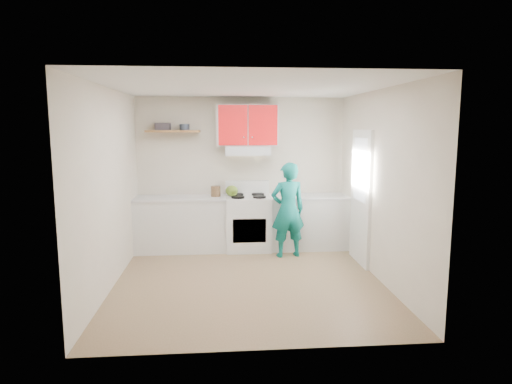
{
  "coord_description": "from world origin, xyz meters",
  "views": [
    {
      "loc": [
        -0.37,
        -5.76,
        2.09
      ],
      "look_at": [
        0.15,
        0.55,
        1.15
      ],
      "focal_mm": 30.77,
      "sensor_mm": 36.0,
      "label": 1
    }
  ],
  "objects": [
    {
      "name": "counter_left",
      "position": [
        -1.04,
        1.6,
        0.45
      ],
      "size": [
        1.52,
        0.6,
        0.9
      ],
      "primitive_type": "cube",
      "color": "silver",
      "rests_on": "floor"
    },
    {
      "name": "front_wall",
      "position": [
        0.0,
        -1.9,
        1.3
      ],
      "size": [
        3.6,
        0.04,
        2.6
      ],
      "primitive_type": "cube",
      "color": "beige",
      "rests_on": "floor"
    },
    {
      "name": "person",
      "position": [
        0.71,
        1.11,
        0.77
      ],
      "size": [
        0.61,
        0.45,
        1.54
      ],
      "primitive_type": "imported",
      "rotation": [
        0.0,
        0.0,
        3.3
      ],
      "color": "#0B675F",
      "rests_on": "floor"
    },
    {
      "name": "stove",
      "position": [
        0.1,
        1.57,
        0.46
      ],
      "size": [
        0.76,
        0.65,
        0.92
      ],
      "primitive_type": "cube",
      "color": "white",
      "rests_on": "floor"
    },
    {
      "name": "kettle",
      "position": [
        -0.18,
        1.65,
        1.01
      ],
      "size": [
        0.23,
        0.23,
        0.18
      ],
      "primitive_type": "ellipsoid",
      "rotation": [
        0.0,
        0.0,
        -0.06
      ],
      "color": "#587420",
      "rests_on": "stove"
    },
    {
      "name": "silicone_mat",
      "position": [
        1.55,
        1.53,
        0.9
      ],
      "size": [
        0.32,
        0.28,
        0.01
      ],
      "primitive_type": "cube",
      "rotation": [
        0.0,
        0.0,
        -0.09
      ],
      "color": "red",
      "rests_on": "counter_right"
    },
    {
      "name": "counter_right",
      "position": [
        1.14,
        1.6,
        0.45
      ],
      "size": [
        1.32,
        0.6,
        0.9
      ],
      "primitive_type": "cube",
      "color": "silver",
      "rests_on": "floor"
    },
    {
      "name": "door_glass",
      "position": [
        1.75,
        0.7,
        1.45
      ],
      "size": [
        0.01,
        0.55,
        0.95
      ],
      "primitive_type": "cube",
      "color": "white",
      "rests_on": "door"
    },
    {
      "name": "back_wall",
      "position": [
        0.0,
        1.9,
        1.3
      ],
      "size": [
        3.6,
        0.04,
        2.6
      ],
      "primitive_type": "cube",
      "color": "beige",
      "rests_on": "floor"
    },
    {
      "name": "floor",
      "position": [
        0.0,
        0.0,
        0.0
      ],
      "size": [
        3.8,
        3.8,
        0.0
      ],
      "primitive_type": "plane",
      "color": "brown",
      "rests_on": "ground"
    },
    {
      "name": "cutting_board",
      "position": [
        1.05,
        1.56,
        0.91
      ],
      "size": [
        0.32,
        0.27,
        0.02
      ],
      "primitive_type": "cube",
      "rotation": [
        0.0,
        0.0,
        0.32
      ],
      "color": "olive",
      "rests_on": "counter_right"
    },
    {
      "name": "right_wall",
      "position": [
        1.8,
        0.0,
        1.3
      ],
      "size": [
        0.04,
        3.8,
        2.6
      ],
      "primitive_type": "cube",
      "color": "beige",
      "rests_on": "floor"
    },
    {
      "name": "tin",
      "position": [
        -0.96,
        1.77,
        2.09
      ],
      "size": [
        0.21,
        0.21,
        0.1
      ],
      "primitive_type": "cylinder",
      "rotation": [
        0.0,
        0.0,
        -0.27
      ],
      "color": "#333D4C",
      "rests_on": "shelf"
    },
    {
      "name": "ceiling",
      "position": [
        0.0,
        0.0,
        2.6
      ],
      "size": [
        3.6,
        3.8,
        0.04
      ],
      "primitive_type": "cube",
      "color": "white",
      "rests_on": "floor"
    },
    {
      "name": "left_wall",
      "position": [
        -1.8,
        0.0,
        1.3
      ],
      "size": [
        0.04,
        3.8,
        2.6
      ],
      "primitive_type": "cube",
      "color": "beige",
      "rests_on": "floor"
    },
    {
      "name": "books",
      "position": [
        -1.32,
        1.76,
        2.1
      ],
      "size": [
        0.26,
        0.2,
        0.12
      ],
      "primitive_type": "cube",
      "rotation": [
        0.0,
        0.0,
        -0.11
      ],
      "color": "#403941",
      "rests_on": "shelf"
    },
    {
      "name": "shelf",
      "position": [
        -1.15,
        1.75,
        2.02
      ],
      "size": [
        0.9,
        0.3,
        0.04
      ],
      "primitive_type": "cube",
      "color": "brown",
      "rests_on": "back_wall"
    },
    {
      "name": "upper_cabinets",
      "position": [
        0.1,
        1.73,
        2.12
      ],
      "size": [
        1.02,
        0.33,
        0.7
      ],
      "primitive_type": "cube",
      "color": "red",
      "rests_on": "back_wall"
    },
    {
      "name": "crock",
      "position": [
        -0.45,
        1.63,
        1.0
      ],
      "size": [
        0.2,
        0.2,
        0.2
      ],
      "primitive_type": "cylinder",
      "rotation": [
        0.0,
        0.0,
        0.28
      ],
      "color": "#4A3420",
      "rests_on": "counter_left"
    },
    {
      "name": "door",
      "position": [
        1.78,
        0.7,
        1.02
      ],
      "size": [
        0.05,
        0.85,
        2.05
      ],
      "primitive_type": "cube",
      "color": "white",
      "rests_on": "floor"
    },
    {
      "name": "range_hood",
      "position": [
        0.1,
        1.68,
        1.7
      ],
      "size": [
        0.76,
        0.44,
        0.15
      ],
      "primitive_type": "cube",
      "color": "silver",
      "rests_on": "back_wall"
    }
  ]
}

